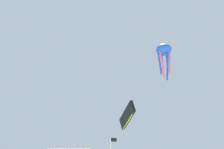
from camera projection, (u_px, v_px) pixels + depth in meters
The scene contains 2 objects.
kite_octopus_blue at pixel (164, 51), 39.81m from camera, with size 3.04×3.04×6.06m.
kite_parafoil_black at pixel (127, 116), 39.11m from camera, with size 1.94×6.58×4.06m.
Camera 1 is at (-2.07, -17.86, 2.09)m, focal length 38.47 mm.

